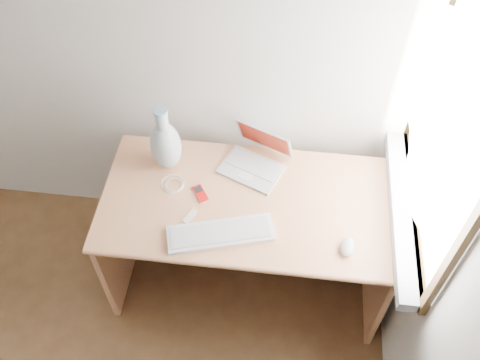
# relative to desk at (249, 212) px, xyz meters

# --- Properties ---
(back_wall) EXTENTS (3.50, 0.04, 2.60)m
(back_wall) POSITION_rel_desk_xyz_m (-0.99, 0.36, 0.78)
(back_wall) COLOR silver
(back_wall) RESTS_ON floor
(window) EXTENTS (0.11, 0.99, 1.10)m
(window) POSITION_rel_desk_xyz_m (0.72, -0.09, 0.76)
(window) COLOR white
(window) RESTS_ON right_wall
(desk) EXTENTS (1.38, 0.69, 0.73)m
(desk) POSITION_rel_desk_xyz_m (0.00, 0.00, 0.00)
(desk) COLOR tan
(desk) RESTS_ON floor
(laptop) EXTENTS (0.34, 0.34, 0.20)m
(laptop) POSITION_rel_desk_xyz_m (-0.01, 0.14, 0.25)
(laptop) COLOR silver
(laptop) RESTS_ON desk
(external_keyboard) EXTENTS (0.49, 0.27, 0.02)m
(external_keyboard) POSITION_rel_desk_xyz_m (-0.10, -0.28, 0.22)
(external_keyboard) COLOR white
(external_keyboard) RESTS_ON desk
(mouse) EXTENTS (0.08, 0.11, 0.04)m
(mouse) POSITION_rel_desk_xyz_m (0.46, -0.29, 0.23)
(mouse) COLOR silver
(mouse) RESTS_ON desk
(ipod) EXTENTS (0.09, 0.11, 0.01)m
(ipod) POSITION_rel_desk_xyz_m (-0.23, -0.07, 0.21)
(ipod) COLOR #BC0F0D
(ipod) RESTS_ON desk
(cable_coil) EXTENTS (0.15, 0.15, 0.01)m
(cable_coil) POSITION_rel_desk_xyz_m (-0.37, -0.03, 0.21)
(cable_coil) COLOR white
(cable_coil) RESTS_ON desk
(remote) EXTENTS (0.06, 0.09, 0.01)m
(remote) POSITION_rel_desk_xyz_m (-0.26, -0.20, 0.21)
(remote) COLOR white
(remote) RESTS_ON desk
(vase) EXTENTS (0.15, 0.15, 0.38)m
(vase) POSITION_rel_desk_xyz_m (-0.41, 0.09, 0.36)
(vase) COLOR silver
(vase) RESTS_ON desk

